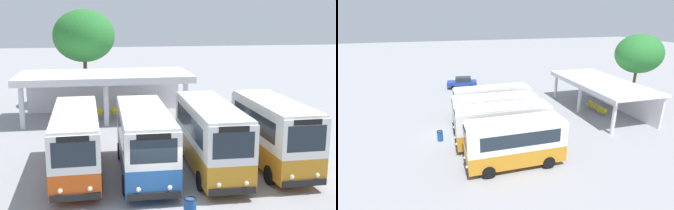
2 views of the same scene
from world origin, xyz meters
The scene contains 13 objects.
city_bus_nearest_orange centered at (-3.49, 4.68, 1.75)m, with size 2.35×8.05×3.16m.
city_bus_second_in_row centered at (-0.25, 4.20, 1.78)m, with size 2.48×7.83×3.22m.
city_bus_middle_cream centered at (3.00, 4.11, 1.87)m, with size 2.34×7.81×3.39m.
city_bus_fourth_amber centered at (6.24, 4.06, 1.89)m, with size 2.29×7.02×3.45m.
terminal_canopy centered at (-1.81, 16.98, 2.66)m, with size 12.59×5.82×3.40m.
waiting_chair_end_by_column centered at (-2.91, 15.99, 0.52)m, with size 0.46×0.46×0.86m.
waiting_chair_second_from_end centered at (-2.32, 15.83, 0.52)m, with size 0.46×0.46×0.86m.
waiting_chair_middle_seat centered at (-1.73, 15.87, 0.52)m, with size 0.46×0.46×0.86m.
waiting_chair_fourth_seat centered at (-1.14, 15.98, 0.52)m, with size 0.46×0.46×0.86m.
waiting_chair_fifth_seat centered at (-0.55, 15.90, 0.52)m, with size 0.46×0.46×0.86m.
waiting_chair_far_end_seat centered at (0.04, 15.92, 0.52)m, with size 0.46×0.46×0.86m.
roadside_tree_behind_canopy centered at (-3.34, 22.19, 5.87)m, with size 5.27×5.27×8.12m.
litter_bin_apron centered at (0.89, -0.90, 0.46)m, with size 0.49×0.49×0.90m.
Camera 1 is at (-2.42, -15.60, 7.61)m, focal length 45.99 mm.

